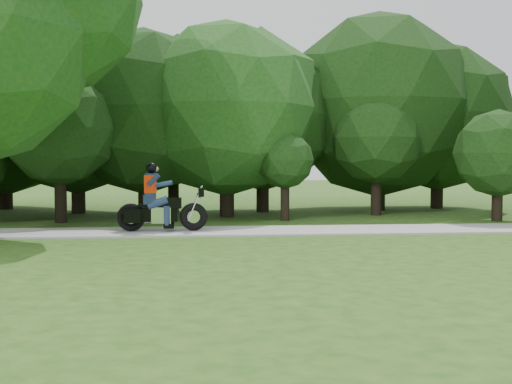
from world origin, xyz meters
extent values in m
plane|color=#234C15|center=(0.00, 0.00, 0.00)|extent=(100.00, 100.00, 0.00)
cube|color=#A9A9A4|center=(0.00, 8.00, 0.03)|extent=(60.00, 2.20, 0.06)
cylinder|color=black|center=(-3.81, 12.81, 0.90)|extent=(0.51, 0.51, 1.80)
sphere|color=#164E19|center=(-3.81, 12.81, 3.81)|extent=(6.17, 6.17, 6.17)
cylinder|color=black|center=(2.34, 15.24, 0.90)|extent=(0.57, 0.57, 1.80)
sphere|color=black|center=(2.34, 15.24, 4.19)|extent=(7.34, 7.34, 7.34)
cylinder|color=black|center=(-1.97, 11.19, 0.69)|extent=(0.30, 0.30, 1.38)
sphere|color=black|center=(-1.97, 11.19, 2.00)|extent=(1.90, 1.90, 1.90)
cylinder|color=black|center=(1.60, 12.93, 0.85)|extent=(0.37, 0.37, 1.70)
sphere|color=black|center=(1.60, 12.93, 2.79)|extent=(3.35, 3.35, 3.35)
cylinder|color=black|center=(-12.57, 17.02, 0.90)|extent=(0.56, 0.56, 1.80)
sphere|color=black|center=(-12.57, 17.02, 4.13)|extent=(7.17, 7.17, 7.17)
cylinder|color=black|center=(4.91, 10.33, 0.65)|extent=(0.34, 0.34, 1.29)
sphere|color=black|center=(4.91, 10.33, 2.22)|extent=(2.87, 2.87, 2.87)
cylinder|color=black|center=(-9.27, 14.72, 0.90)|extent=(0.51, 0.51, 1.80)
sphere|color=black|center=(-9.27, 14.72, 3.83)|extent=(6.25, 6.25, 6.25)
cylinder|color=black|center=(-9.20, 11.20, 0.90)|extent=(0.38, 0.38, 1.80)
sphere|color=black|center=(-9.20, 11.20, 2.98)|extent=(3.64, 3.64, 3.64)
cylinder|color=black|center=(-6.71, 13.48, 0.90)|extent=(0.50, 0.50, 1.80)
sphere|color=black|center=(-6.71, 13.48, 3.73)|extent=(5.94, 5.94, 5.94)
cylinder|color=black|center=(-2.34, 14.73, 0.90)|extent=(0.48, 0.48, 1.80)
sphere|color=black|center=(-2.34, 14.73, 3.64)|extent=(5.65, 5.65, 5.65)
cylinder|color=black|center=(4.98, 15.78, 0.90)|extent=(0.50, 0.50, 1.80)
sphere|color=black|center=(4.98, 15.78, 3.77)|extent=(6.07, 6.07, 6.07)
cylinder|color=black|center=(-5.75, 15.05, 0.88)|extent=(0.42, 0.42, 1.76)
sphere|color=black|center=(-5.75, 15.05, 3.17)|extent=(4.36, 4.36, 4.36)
torus|color=black|center=(-6.67, 7.96, 0.44)|extent=(0.77, 0.23, 0.77)
torus|color=black|center=(-4.97, 7.99, 0.44)|extent=(0.77, 0.23, 0.77)
cube|color=black|center=(-6.03, 7.97, 0.50)|extent=(1.23, 0.28, 0.35)
cube|color=silver|center=(-5.85, 7.97, 0.50)|extent=(0.53, 0.38, 0.44)
cube|color=black|center=(-5.58, 7.98, 0.83)|extent=(0.58, 0.34, 0.29)
cube|color=black|center=(-6.16, 7.97, 0.79)|extent=(0.58, 0.36, 0.11)
cylinder|color=silver|center=(-4.93, 7.99, 0.83)|extent=(0.44, 0.06, 0.99)
cylinder|color=silver|center=(-4.74, 7.99, 1.30)|extent=(0.05, 0.70, 0.04)
cube|color=black|center=(-6.61, 7.72, 0.50)|extent=(0.46, 0.14, 0.37)
cube|color=black|center=(-6.62, 8.20, 0.50)|extent=(0.46, 0.14, 0.37)
cube|color=#1B284A|center=(-6.16, 7.97, 0.94)|extent=(0.34, 0.42, 0.26)
cube|color=#1B284A|center=(-6.14, 7.97, 1.33)|extent=(0.29, 0.47, 0.62)
cube|color=#FF2D05|center=(-6.14, 7.97, 1.36)|extent=(0.33, 0.51, 0.48)
sphere|color=black|center=(-6.11, 7.97, 1.80)|extent=(0.31, 0.31, 0.31)
camera|label=1|loc=(-4.93, -9.71, 2.05)|focal=45.00mm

